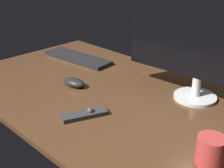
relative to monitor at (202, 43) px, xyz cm
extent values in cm
cube|color=#4C301C|center=(-29.70, -21.81, -24.53)|extent=(140.00, 84.00, 2.00)
cylinder|color=silver|center=(0.00, 0.00, -22.87)|extent=(17.31, 17.31, 1.31)
cylinder|color=silver|center=(0.00, 0.00, -18.24)|extent=(3.45, 3.45, 7.96)
cube|color=black|center=(0.00, 0.00, 1.77)|extent=(63.93, 8.00, 32.06)
cube|color=black|center=(-70.75, -3.92, -22.53)|extent=(41.76, 15.94, 1.99)
ellipsoid|color=black|center=(-44.40, -27.54, -21.64)|extent=(11.97, 7.44, 3.78)
cube|color=#2D2D33|center=(-20.67, -41.69, -22.70)|extent=(10.80, 17.51, 1.64)
sphere|color=#3F3F44|center=(-19.84, -39.63, -21.48)|extent=(2.31, 2.31, 2.31)
cylinder|color=#B23833|center=(24.70, -33.52, -19.24)|extent=(8.26, 8.26, 8.58)
camera|label=1|loc=(55.60, -104.10, 33.79)|focal=49.48mm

